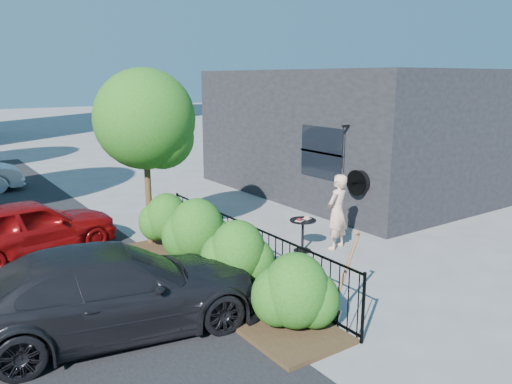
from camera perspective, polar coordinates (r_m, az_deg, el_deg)
ground at (r=10.66m, az=5.78°, el=-7.87°), size 120.00×120.00×0.00m
shop_building at (r=17.10m, az=10.25°, el=6.80°), size 6.22×9.00×4.00m
fence at (r=9.62m, az=-1.01°, el=-6.61°), size 0.05×6.05×1.10m
planting_bed at (r=9.46m, az=-4.58°, el=-10.37°), size 1.30×6.00×0.08m
shrubs at (r=9.35m, az=-4.43°, el=-6.32°), size 1.10×5.60×1.24m
patio_tree at (r=11.20m, az=-12.18°, el=7.47°), size 2.20×2.20×3.94m
cafe_table at (r=11.07m, az=5.37°, el=-4.29°), size 0.58×0.58×0.78m
woman at (r=11.28m, az=9.25°, el=-2.26°), size 0.71×0.55×1.70m
shovel at (r=8.04m, az=9.89°, el=-10.15°), size 0.58×0.19×1.49m
car_red at (r=11.83m, az=-24.52°, el=-3.71°), size 3.87×2.09×1.25m
car_darkgrey at (r=7.92m, az=-15.97°, el=-10.73°), size 4.84×2.59×1.34m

